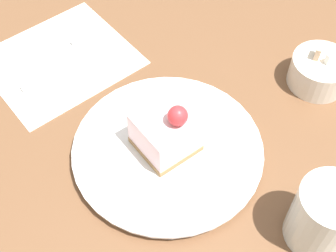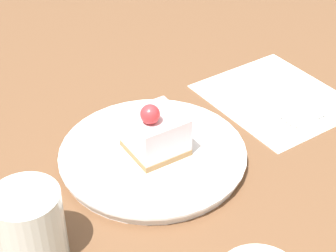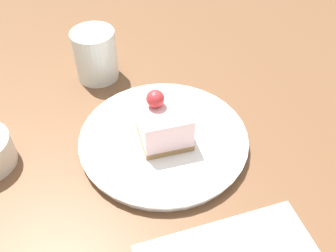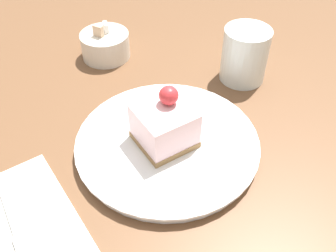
# 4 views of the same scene
# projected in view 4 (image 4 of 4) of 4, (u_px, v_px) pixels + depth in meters

# --- Properties ---
(ground_plane) EXTENTS (4.00, 4.00, 0.00)m
(ground_plane) POSITION_uv_depth(u_px,v_px,m) (168.00, 124.00, 0.61)
(ground_plane) COLOR brown
(plate) EXTENTS (0.28, 0.28, 0.02)m
(plate) POSITION_uv_depth(u_px,v_px,m) (167.00, 143.00, 0.57)
(plate) COLOR white
(plate) RESTS_ON ground_plane
(cake_slice) EXTENTS (0.09, 0.09, 0.09)m
(cake_slice) POSITION_uv_depth(u_px,v_px,m) (165.00, 125.00, 0.54)
(cake_slice) COLOR #9E7547
(cake_slice) RESTS_ON plate
(knife) EXTENTS (0.05, 0.17, 0.00)m
(knife) POSITION_uv_depth(u_px,v_px,m) (21.00, 247.00, 0.45)
(knife) COLOR silver
(knife) RESTS_ON napkin
(sugar_bowl) EXTENTS (0.10, 0.10, 0.07)m
(sugar_bowl) POSITION_uv_depth(u_px,v_px,m) (105.00, 45.00, 0.74)
(sugar_bowl) COLOR silver
(sugar_bowl) RESTS_ON ground_plane
(drinking_glass) EXTENTS (0.08, 0.08, 0.10)m
(drinking_glass) POSITION_uv_depth(u_px,v_px,m) (245.00, 55.00, 0.67)
(drinking_glass) COLOR silver
(drinking_glass) RESTS_ON ground_plane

